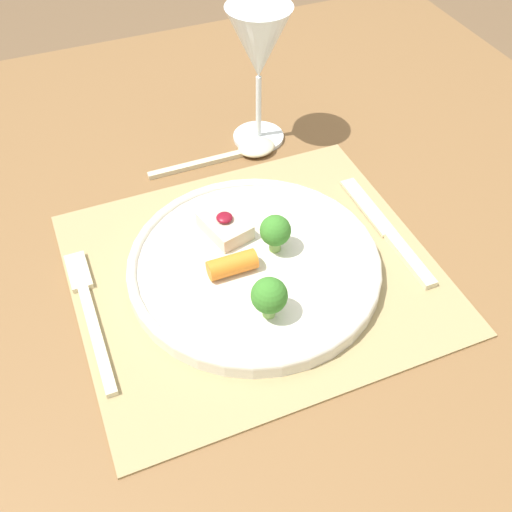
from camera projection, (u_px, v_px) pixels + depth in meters
The scene contains 7 objects.
dining_table at pixel (254, 317), 0.77m from camera, with size 1.22×1.26×0.77m.
placemat at pixel (254, 272), 0.71m from camera, with size 0.41×0.37×0.00m, color #9E895B.
dinner_plate at pixel (256, 260), 0.70m from camera, with size 0.30×0.30×0.07m.
fork at pixel (88, 307), 0.66m from camera, with size 0.02×0.21×0.01m.
knife at pixel (391, 236), 0.74m from camera, with size 0.02×0.21×0.01m.
spoon at pixel (244, 151), 0.86m from camera, with size 0.19×0.05×0.02m.
wine_glass_near at pixel (259, 48), 0.79m from camera, with size 0.09×0.09×0.20m.
Camera 1 is at (-0.18, -0.44, 1.29)m, focal length 42.00 mm.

